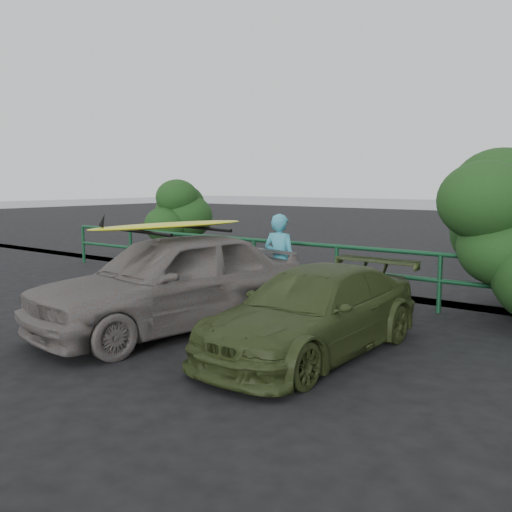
% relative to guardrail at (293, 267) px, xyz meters
% --- Properties ---
extents(ground, '(80.00, 80.00, 0.00)m').
position_rel_guardrail_xyz_m(ground, '(0.00, -5.00, -0.52)').
color(ground, black).
extents(guardrail, '(14.00, 0.08, 1.04)m').
position_rel_guardrail_xyz_m(guardrail, '(0.00, 0.00, 0.00)').
color(guardrail, '#124124').
rests_on(guardrail, ground).
extents(shrub_left, '(3.20, 2.40, 2.38)m').
position_rel_guardrail_xyz_m(shrub_left, '(-4.80, 0.40, 0.67)').
color(shrub_left, '#1C4118').
rests_on(shrub_left, ground).
extents(sedan, '(2.45, 4.60, 1.49)m').
position_rel_guardrail_xyz_m(sedan, '(0.23, -3.57, 0.22)').
color(sedan, '#655E5A').
rests_on(sedan, ground).
extents(olive_vehicle, '(1.59, 3.82, 1.10)m').
position_rel_guardrail_xyz_m(olive_vehicle, '(2.55, -3.29, 0.03)').
color(olive_vehicle, '#303D1B').
rests_on(olive_vehicle, ground).
extents(man, '(0.64, 0.45, 1.67)m').
position_rel_guardrail_xyz_m(man, '(0.66, -1.39, 0.32)').
color(man, teal).
rests_on(man, ground).
extents(roof_rack, '(1.70, 1.31, 0.05)m').
position_rel_guardrail_xyz_m(roof_rack, '(0.23, -3.57, 1.00)').
color(roof_rack, black).
rests_on(roof_rack, sedan).
extents(surfboard, '(0.98, 2.72, 0.08)m').
position_rel_guardrail_xyz_m(surfboard, '(0.23, -3.57, 1.06)').
color(surfboard, yellow).
rests_on(surfboard, roof_rack).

